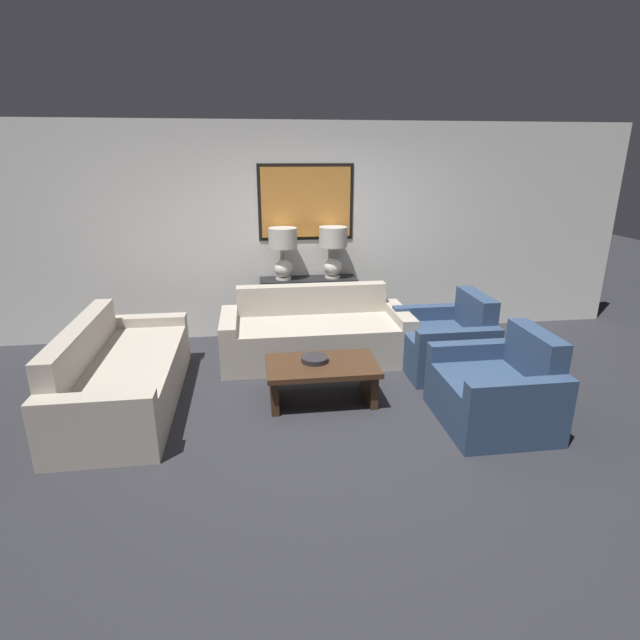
{
  "coord_description": "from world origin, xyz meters",
  "views": [
    {
      "loc": [
        -0.68,
        -3.9,
        2.26
      ],
      "look_at": [
        -0.02,
        0.9,
        0.65
      ],
      "focal_mm": 28.0,
      "sensor_mm": 36.0,
      "label": 1
    }
  ],
  "objects_px": {
    "table_lamp_right": "(333,246)",
    "armchair_near_camera": "(496,392)",
    "console_table": "(309,309)",
    "couch_by_back_wall": "(315,335)",
    "armchair_near_back_wall": "(446,343)",
    "table_lamp_left": "(283,247)",
    "coffee_table": "(322,374)",
    "couch_by_side": "(122,377)",
    "decorative_bowl": "(315,359)"
  },
  "relations": [
    {
      "from": "console_table",
      "to": "couch_by_back_wall",
      "type": "bearing_deg",
      "value": -90.0
    },
    {
      "from": "table_lamp_left",
      "to": "coffee_table",
      "type": "bearing_deg",
      "value": -82.47
    },
    {
      "from": "table_lamp_right",
      "to": "console_table",
      "type": "bearing_deg",
      "value": -180.0
    },
    {
      "from": "couch_by_side",
      "to": "decorative_bowl",
      "type": "xyz_separation_m",
      "value": [
        1.81,
        -0.15,
        0.14
      ]
    },
    {
      "from": "table_lamp_left",
      "to": "armchair_near_back_wall",
      "type": "distance_m",
      "value": 2.24
    },
    {
      "from": "table_lamp_left",
      "to": "armchair_near_back_wall",
      "type": "relative_size",
      "value": 0.64
    },
    {
      "from": "table_lamp_left",
      "to": "decorative_bowl",
      "type": "xyz_separation_m",
      "value": [
        0.17,
        -1.7,
        -0.77
      ]
    },
    {
      "from": "console_table",
      "to": "table_lamp_right",
      "type": "xyz_separation_m",
      "value": [
        0.31,
        0.0,
        0.79
      ]
    },
    {
      "from": "armchair_near_back_wall",
      "to": "decorative_bowl",
      "type": "bearing_deg",
      "value": -160.42
    },
    {
      "from": "armchair_near_camera",
      "to": "couch_by_back_wall",
      "type": "bearing_deg",
      "value": 129.6
    },
    {
      "from": "table_lamp_left",
      "to": "couch_by_back_wall",
      "type": "distance_m",
      "value": 1.18
    },
    {
      "from": "couch_by_back_wall",
      "to": "table_lamp_right",
      "type": "bearing_deg",
      "value": 65.79
    },
    {
      "from": "coffee_table",
      "to": "table_lamp_left",
      "type": "bearing_deg",
      "value": 97.53
    },
    {
      "from": "couch_by_back_wall",
      "to": "couch_by_side",
      "type": "height_order",
      "value": "same"
    },
    {
      "from": "table_lamp_left",
      "to": "coffee_table",
      "type": "xyz_separation_m",
      "value": [
        0.23,
        -1.76,
        -0.9
      ]
    },
    {
      "from": "couch_by_side",
      "to": "armchair_near_back_wall",
      "type": "bearing_deg",
      "value": 6.76
    },
    {
      "from": "couch_by_back_wall",
      "to": "armchair_near_camera",
      "type": "distance_m",
      "value": 2.17
    },
    {
      "from": "table_lamp_right",
      "to": "armchair_near_camera",
      "type": "height_order",
      "value": "table_lamp_right"
    },
    {
      "from": "couch_by_side",
      "to": "decorative_bowl",
      "type": "distance_m",
      "value": 1.82
    },
    {
      "from": "console_table",
      "to": "table_lamp_right",
      "type": "distance_m",
      "value": 0.85
    },
    {
      "from": "armchair_near_back_wall",
      "to": "couch_by_back_wall",
      "type": "bearing_deg",
      "value": 160.98
    },
    {
      "from": "table_lamp_right",
      "to": "coffee_table",
      "type": "xyz_separation_m",
      "value": [
        -0.38,
        -1.76,
        -0.9
      ]
    },
    {
      "from": "table_lamp_left",
      "to": "table_lamp_right",
      "type": "distance_m",
      "value": 0.62
    },
    {
      "from": "table_lamp_right",
      "to": "armchair_near_camera",
      "type": "distance_m",
      "value": 2.74
    },
    {
      "from": "console_table",
      "to": "decorative_bowl",
      "type": "relative_size",
      "value": 4.63
    },
    {
      "from": "console_table",
      "to": "armchair_near_back_wall",
      "type": "relative_size",
      "value": 1.21
    },
    {
      "from": "coffee_table",
      "to": "console_table",
      "type": "bearing_deg",
      "value": 87.53
    },
    {
      "from": "couch_by_back_wall",
      "to": "armchair_near_back_wall",
      "type": "relative_size",
      "value": 2.15
    },
    {
      "from": "console_table",
      "to": "decorative_bowl",
      "type": "bearing_deg",
      "value": -94.55
    },
    {
      "from": "couch_by_back_wall",
      "to": "couch_by_side",
      "type": "distance_m",
      "value": 2.13
    },
    {
      "from": "console_table",
      "to": "couch_by_side",
      "type": "bearing_deg",
      "value": -141.33
    },
    {
      "from": "table_lamp_left",
      "to": "armchair_near_back_wall",
      "type": "height_order",
      "value": "table_lamp_left"
    },
    {
      "from": "table_lamp_right",
      "to": "armchair_near_back_wall",
      "type": "xyz_separation_m",
      "value": [
        1.07,
        -1.16,
        -0.9
      ]
    },
    {
      "from": "table_lamp_right",
      "to": "couch_by_side",
      "type": "distance_m",
      "value": 2.88
    },
    {
      "from": "couch_by_back_wall",
      "to": "console_table",
      "type": "bearing_deg",
      "value": 90.0
    },
    {
      "from": "console_table",
      "to": "couch_by_back_wall",
      "type": "distance_m",
      "value": 0.69
    },
    {
      "from": "decorative_bowl",
      "to": "couch_by_side",
      "type": "bearing_deg",
      "value": 175.4
    },
    {
      "from": "table_lamp_left",
      "to": "couch_by_side",
      "type": "height_order",
      "value": "table_lamp_left"
    },
    {
      "from": "console_table",
      "to": "armchair_near_back_wall",
      "type": "xyz_separation_m",
      "value": [
        1.38,
        -1.16,
        -0.1
      ]
    },
    {
      "from": "armchair_near_back_wall",
      "to": "armchair_near_camera",
      "type": "xyz_separation_m",
      "value": [
        0.0,
        -1.19,
        0.0
      ]
    },
    {
      "from": "decorative_bowl",
      "to": "armchair_near_camera",
      "type": "height_order",
      "value": "armchair_near_camera"
    },
    {
      "from": "table_lamp_left",
      "to": "armchair_near_back_wall",
      "type": "bearing_deg",
      "value": -34.51
    },
    {
      "from": "decorative_bowl",
      "to": "armchair_near_back_wall",
      "type": "bearing_deg",
      "value": 19.58
    },
    {
      "from": "armchair_near_back_wall",
      "to": "coffee_table",
      "type": "bearing_deg",
      "value": -157.73
    },
    {
      "from": "couch_by_back_wall",
      "to": "decorative_bowl",
      "type": "distance_m",
      "value": 1.03
    },
    {
      "from": "table_lamp_left",
      "to": "armchair_near_camera",
      "type": "height_order",
      "value": "table_lamp_left"
    },
    {
      "from": "coffee_table",
      "to": "decorative_bowl",
      "type": "distance_m",
      "value": 0.16
    },
    {
      "from": "console_table",
      "to": "decorative_bowl",
      "type": "xyz_separation_m",
      "value": [
        -0.14,
        -1.7,
        0.02
      ]
    },
    {
      "from": "couch_by_side",
      "to": "armchair_near_camera",
      "type": "bearing_deg",
      "value": -13.52
    },
    {
      "from": "table_lamp_right",
      "to": "couch_by_back_wall",
      "type": "distance_m",
      "value": 1.18
    }
  ]
}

